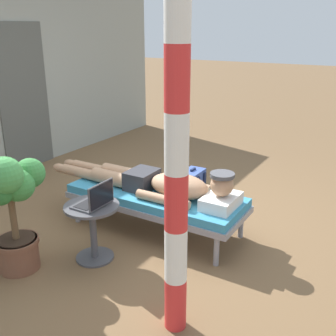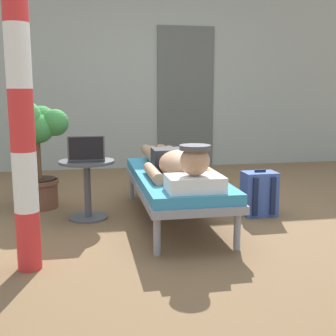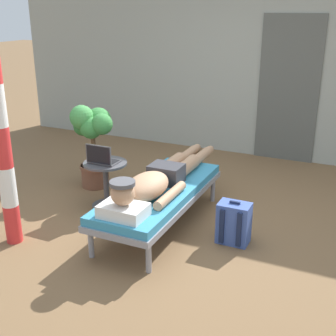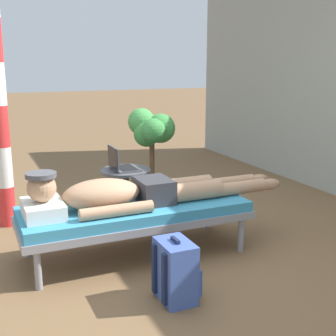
{
  "view_description": "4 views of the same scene",
  "coord_description": "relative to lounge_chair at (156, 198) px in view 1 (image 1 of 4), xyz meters",
  "views": [
    {
      "loc": [
        -3.24,
        -2.11,
        1.97
      ],
      "look_at": [
        0.11,
        -0.1,
        0.59
      ],
      "focal_mm": 42.93,
      "sensor_mm": 36.0,
      "label": 1
    },
    {
      "loc": [
        -0.88,
        -3.7,
        1.12
      ],
      "look_at": [
        -0.17,
        -0.03,
        0.45
      ],
      "focal_mm": 46.23,
      "sensor_mm": 36.0,
      "label": 2
    },
    {
      "loc": [
        1.67,
        -3.77,
        2.13
      ],
      "look_at": [
        -0.11,
        0.07,
        0.58
      ],
      "focal_mm": 47.41,
      "sensor_mm": 36.0,
      "label": 3
    },
    {
      "loc": [
        3.15,
        -1.26,
        1.53
      ],
      "look_at": [
        -0.13,
        0.19,
        0.69
      ],
      "focal_mm": 49.24,
      "sensor_mm": 36.0,
      "label": 4
    }
  ],
  "objects": [
    {
      "name": "ground_plane",
      "position": [
        0.13,
        0.1,
        -0.35
      ],
      "size": [
        40.0,
        40.0,
        0.0
      ],
      "primitive_type": "plane",
      "color": "brown"
    },
    {
      "name": "person_reclining",
      "position": [
        -0.0,
        -0.04,
        0.17
      ],
      "size": [
        0.53,
        2.17,
        0.33
      ],
      "color": "white",
      "rests_on": "lounge_chair"
    },
    {
      "name": "potted_plant",
      "position": [
        -1.2,
        0.63,
        0.31
      ],
      "size": [
        0.53,
        0.51,
        1.04
      ],
      "color": "brown",
      "rests_on": "ground"
    },
    {
      "name": "backpack",
      "position": [
        0.79,
        -0.01,
        -0.15
      ],
      "size": [
        0.3,
        0.26,
        0.42
      ],
      "color": "#3F59A5",
      "rests_on": "ground"
    },
    {
      "name": "house_door_panel",
      "position": [
        0.72,
        2.67,
        0.67
      ],
      "size": [
        0.84,
        0.03,
        2.04
      ],
      "primitive_type": "cube",
      "color": "#545651",
      "rests_on": "ground"
    },
    {
      "name": "laptop",
      "position": [
        -0.75,
        0.12,
        0.24
      ],
      "size": [
        0.31,
        0.24,
        0.23
      ],
      "color": "#4C4C51",
      "rests_on": "side_table"
    },
    {
      "name": "porch_post",
      "position": [
        -1.12,
        -0.88,
        0.97
      ],
      "size": [
        0.15,
        0.15,
        2.64
      ],
      "color": "red",
      "rests_on": "ground"
    },
    {
      "name": "lounge_chair",
      "position": [
        0.0,
        0.0,
        0.0
      ],
      "size": [
        0.68,
        1.82,
        0.42
      ],
      "color": "gray",
      "rests_on": "ground"
    },
    {
      "name": "side_table",
      "position": [
        -0.75,
        0.18,
        0.01
      ],
      "size": [
        0.48,
        0.48,
        0.52
      ],
      "color": "#4C4C51",
      "rests_on": "ground"
    }
  ]
}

